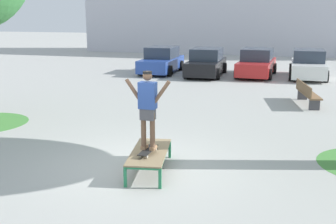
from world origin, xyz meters
The scene contains 9 objects.
ground_plane centered at (0.00, 0.00, 0.00)m, with size 120.00×120.00×0.00m, color #A8A8A3.
skate_box centered at (0.30, -0.22, 0.41)m, with size 1.06×2.00×0.46m.
skateboard centered at (0.33, -0.39, 0.54)m, with size 0.22×0.80×0.09m.
skater centered at (0.33, -0.39, 1.53)m, with size 1.00×0.29×1.69m.
car_blue centered at (-3.93, 14.92, 0.69)m, with size 1.93×4.20×1.50m.
car_black centered at (-1.22, 14.50, 0.69)m, with size 1.95×4.22×1.50m.
car_red centered at (1.49, 15.06, 0.69)m, with size 2.11×4.29×1.50m.
car_white centered at (4.20, 15.13, 0.69)m, with size 1.93×4.21×1.50m.
park_bench centered at (3.89, 7.99, 0.45)m, with size 0.88×2.44×0.83m.
Camera 1 is at (3.07, -8.54, 3.41)m, focal length 44.99 mm.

